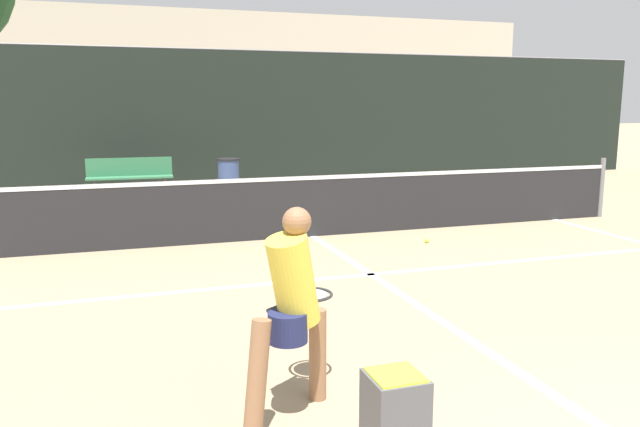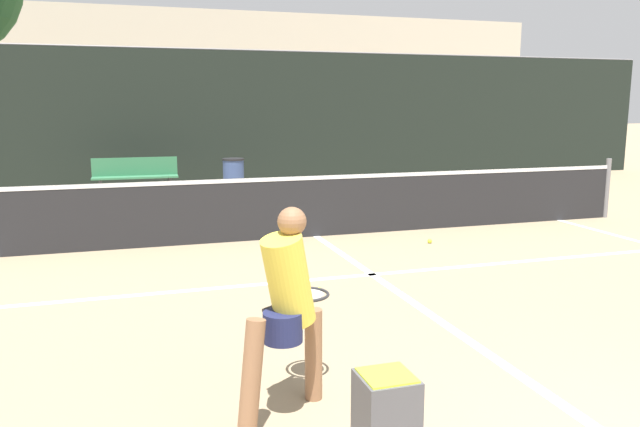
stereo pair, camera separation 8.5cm
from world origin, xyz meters
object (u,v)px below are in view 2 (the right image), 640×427
object	(u,v)px
trash_bin	(234,176)
player_practicing	(287,304)
courtside_bench	(135,175)
parked_car	(123,154)

from	to	relation	value
trash_bin	player_practicing	bearing A→B (deg)	-97.69
courtside_bench	parked_car	xyz separation A→B (m)	(-0.24, 4.64, 0.11)
courtside_bench	trash_bin	bearing A→B (deg)	-5.38
courtside_bench	parked_car	bearing A→B (deg)	94.27
courtside_bench	trash_bin	xyz separation A→B (m)	(2.14, -0.25, -0.07)
courtside_bench	parked_car	distance (m)	4.65
trash_bin	parked_car	world-z (taller)	parked_car
player_practicing	trash_bin	size ratio (longest dim) A/B	1.72
player_practicing	parked_car	bearing A→B (deg)	58.83
player_practicing	courtside_bench	world-z (taller)	player_practicing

